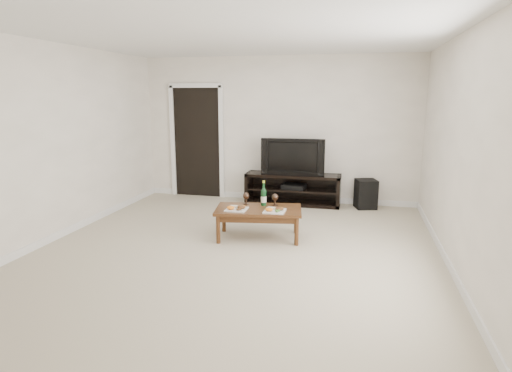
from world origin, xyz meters
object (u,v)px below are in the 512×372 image
(subwoofer, at_px, (366,194))
(coffee_table, at_px, (258,223))
(media_console, at_px, (293,189))
(television, at_px, (293,156))

(subwoofer, bearing_deg, coffee_table, -142.43)
(media_console, relative_size, subwoofer, 3.34)
(subwoofer, xyz_separation_m, coffee_table, (-1.44, -1.97, -0.04))
(subwoofer, bearing_deg, television, 164.50)
(television, xyz_separation_m, coffee_table, (-0.17, -1.96, -0.66))
(subwoofer, height_order, coffee_table, subwoofer)
(media_console, height_order, coffee_table, media_console)
(media_console, xyz_separation_m, subwoofer, (1.27, 0.02, -0.02))
(media_console, height_order, subwoofer, media_console)
(television, relative_size, coffee_table, 0.96)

